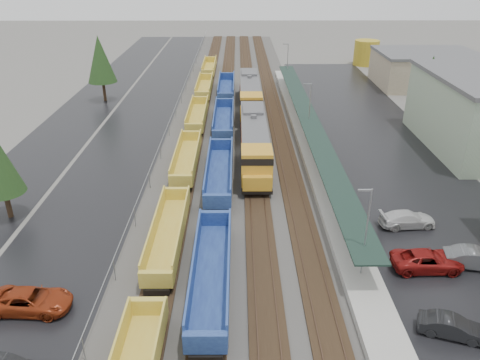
% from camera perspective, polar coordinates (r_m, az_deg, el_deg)
% --- Properties ---
extents(ballast_strip, '(20.00, 160.00, 0.08)m').
position_cam_1_polar(ballast_strip, '(73.04, -0.30, 7.53)').
color(ballast_strip, '#302D2B').
rests_on(ballast_strip, ground).
extents(trackbed, '(14.60, 160.00, 0.22)m').
position_cam_1_polar(trackbed, '(73.00, -0.30, 7.62)').
color(trackbed, black).
rests_on(trackbed, ground).
extents(west_parking_lot, '(10.00, 160.00, 0.02)m').
position_cam_1_polar(west_parking_lot, '(74.57, -12.00, 7.32)').
color(west_parking_lot, black).
rests_on(west_parking_lot, ground).
extents(west_road, '(9.00, 160.00, 0.02)m').
position_cam_1_polar(west_road, '(77.21, -19.34, 7.06)').
color(west_road, black).
rests_on(west_road, ground).
extents(east_commuter_lot, '(16.00, 100.00, 0.02)m').
position_cam_1_polar(east_commuter_lot, '(66.41, 16.38, 4.53)').
color(east_commuter_lot, black).
rests_on(east_commuter_lot, ground).
extents(station_platform, '(3.00, 80.00, 8.00)m').
position_cam_1_polar(station_platform, '(64.09, 8.26, 5.26)').
color(station_platform, '#9E9B93').
rests_on(station_platform, ground).
extents(chainlink_fence, '(0.08, 160.04, 2.02)m').
position_cam_1_polar(chainlink_fence, '(71.71, -8.00, 8.24)').
color(chainlink_fence, gray).
rests_on(chainlink_fence, ground).
extents(distant_hills, '(301.00, 140.00, 25.20)m').
position_cam_1_polar(distant_hills, '(225.73, 11.81, 19.45)').
color(distant_hills, '#495844').
rests_on(distant_hills, ground).
extents(tree_west_far, '(4.84, 4.84, 11.00)m').
position_cam_1_polar(tree_west_far, '(84.13, -16.68, 13.92)').
color(tree_west_far, '#332316').
rests_on(tree_west_far, ground).
extents(tree_east, '(4.40, 4.40, 10.00)m').
position_cam_1_polar(tree_east, '(74.79, 22.13, 11.23)').
color(tree_east, '#332316').
rests_on(tree_east, ground).
extents(locomotive_lead, '(3.28, 21.63, 4.90)m').
position_cam_1_polar(locomotive_lead, '(56.39, 1.75, 4.64)').
color(locomotive_lead, black).
rests_on(locomotive_lead, ground).
extents(locomotive_trail, '(3.28, 21.63, 4.90)m').
position_cam_1_polar(locomotive_trail, '(76.34, 1.22, 10.33)').
color(locomotive_trail, black).
rests_on(locomotive_trail, ground).
extents(well_string_yellow, '(2.55, 113.24, 2.26)m').
position_cam_1_polar(well_string_yellow, '(55.68, -6.48, 2.59)').
color(well_string_yellow, gold).
rests_on(well_string_yellow, ground).
extents(well_string_blue, '(2.78, 106.10, 2.47)m').
position_cam_1_polar(well_string_blue, '(43.61, -2.91, -4.08)').
color(well_string_blue, navy).
rests_on(well_string_blue, ground).
extents(storage_tank, '(5.52, 5.52, 5.52)m').
position_cam_1_polar(storage_tank, '(114.07, 15.12, 14.75)').
color(storage_tank, '#B09523').
rests_on(storage_tank, ground).
extents(parked_car_west_c, '(2.97, 5.90, 1.60)m').
position_cam_1_polar(parked_car_west_c, '(37.28, -24.16, -13.28)').
color(parked_car_west_c, maroon).
rests_on(parked_car_west_c, ground).
extents(parked_car_east_a, '(2.82, 4.57, 1.42)m').
position_cam_1_polar(parked_car_east_a, '(35.29, 24.45, -16.01)').
color(parked_car_east_a, black).
rests_on(parked_car_east_a, ground).
extents(parked_car_east_b, '(2.72, 5.74, 1.58)m').
position_cam_1_polar(parked_car_east_b, '(40.88, 21.88, -9.10)').
color(parked_car_east_b, maroon).
rests_on(parked_car_east_b, ground).
extents(parked_car_east_c, '(2.62, 5.37, 1.50)m').
position_cam_1_polar(parked_car_east_c, '(46.26, 19.73, -4.52)').
color(parked_car_east_c, silver).
rests_on(parked_car_east_c, ground).
extents(parked_car_east_e, '(2.55, 5.19, 1.64)m').
position_cam_1_polar(parked_car_east_e, '(42.67, 26.82, -8.55)').
color(parked_car_east_e, '#4F5154').
rests_on(parked_car_east_e, ground).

